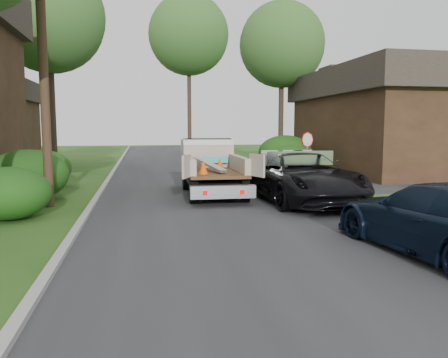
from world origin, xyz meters
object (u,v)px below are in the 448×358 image
object	(u,v)px
stop_sign	(307,147)
tree_center_far	(189,35)
flatbed_truck	(209,163)
black_pickup	(301,177)
utility_pole	(43,49)
house_right	(398,120)
tree_right_far	(282,45)
tree_left_far	(48,17)
navy_suv	(441,219)

from	to	relation	value
stop_sign	tree_center_far	bearing A→B (deg)	98.66
flatbed_truck	black_pickup	xyz separation A→B (m)	(2.89, -2.91, -0.31)
tree_center_far	utility_pole	bearing A→B (deg)	-106.65
tree_center_far	black_pickup	xyz separation A→B (m)	(1.20, -25.50, -10.09)
stop_sign	house_right	world-z (taller)	house_right
tree_right_far	flatbed_truck	world-z (taller)	tree_right_far
utility_pole	house_right	size ratio (longest dim) A/B	0.77
stop_sign	tree_left_far	xyz separation A→B (m)	(-12.70, 8.00, 7.20)
house_right	tree_left_far	bearing A→B (deg)	171.67
tree_left_far	tree_center_far	xyz separation A→B (m)	(9.50, 13.00, 2.00)
tree_left_far	black_pickup	xyz separation A→B (m)	(10.70, -12.50, -8.09)
tree_center_far	black_pickup	bearing A→B (deg)	-87.30
stop_sign	tree_right_far	bearing A→B (deg)	78.19
stop_sign	tree_left_far	size ratio (longest dim) A/B	0.20
tree_center_far	navy_suv	bearing A→B (deg)	-87.18
tree_right_far	tree_center_far	size ratio (longest dim) A/B	0.79
black_pickup	stop_sign	bearing A→B (deg)	64.35
tree_left_far	navy_suv	xyz separation A→B (m)	(11.10, -19.50, -8.21)
house_right	flatbed_truck	distance (m)	14.42
stop_sign	utility_pole	xyz separation A→B (m)	(-10.68, -4.02, 3.40)
tree_right_far	tree_center_far	bearing A→B (deg)	118.81
house_right	tree_right_far	distance (m)	9.72
stop_sign	utility_pole	bearing A→B (deg)	-159.38
house_right	navy_suv	distance (m)	19.14
tree_right_far	navy_suv	bearing A→B (deg)	-99.83
stop_sign	navy_suv	xyz separation A→B (m)	(-1.60, -11.50, -1.00)
flatbed_truck	tree_left_far	bearing A→B (deg)	130.91
utility_pole	tree_right_far	world-z (taller)	tree_right_far
navy_suv	tree_right_far	bearing A→B (deg)	-105.10
tree_left_far	black_pickup	distance (m)	18.34
black_pickup	navy_suv	world-z (taller)	black_pickup
tree_left_far	flatbed_truck	bearing A→B (deg)	-50.81
tree_left_far	tree_right_far	bearing A→B (deg)	11.31
stop_sign	navy_suv	distance (m)	11.65
tree_left_far	utility_pole	bearing A→B (deg)	-80.46
stop_sign	tree_right_far	xyz separation A→B (m)	(2.30, 11.00, 6.70)
tree_right_far	tree_center_far	xyz separation A→B (m)	(-5.50, 10.00, 2.50)
utility_pole	tree_right_far	size ratio (longest dim) A/B	0.87
flatbed_truck	navy_suv	xyz separation A→B (m)	(3.28, -9.91, -0.43)
stop_sign	tree_center_far	world-z (taller)	tree_center_far
house_right	tree_left_far	size ratio (longest dim) A/B	1.06
utility_pole	black_pickup	bearing A→B (deg)	-3.17
house_right	flatbed_truck	world-z (taller)	house_right
house_right	black_pickup	distance (m)	13.83
flatbed_truck	tree_right_far	bearing A→B (deg)	62.01
tree_right_far	tree_center_far	distance (m)	11.68
flatbed_truck	black_pickup	world-z (taller)	flatbed_truck
utility_pole	tree_left_far	distance (m)	12.77
tree_center_far	flatbed_truck	bearing A→B (deg)	-94.26
house_right	black_pickup	xyz separation A→B (m)	(-9.80, -9.50, -2.27)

